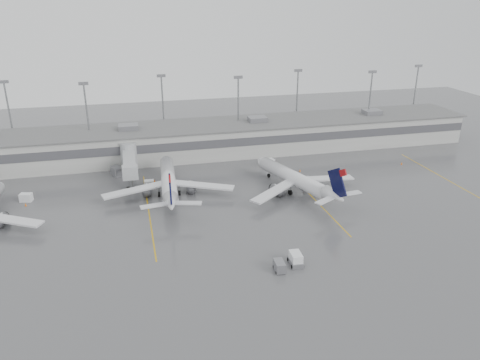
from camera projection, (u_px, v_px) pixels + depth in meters
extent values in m
plane|color=#525154|center=(265.00, 261.00, 77.14)|extent=(260.00, 260.00, 0.00)
cube|color=#A6A6A1|center=(205.00, 140.00, 128.00)|extent=(150.00, 16.00, 8.00)
cube|color=#47474C|center=(210.00, 145.00, 120.37)|extent=(150.00, 0.15, 2.20)
cube|color=#606060|center=(204.00, 125.00, 126.51)|extent=(152.00, 17.00, 0.30)
cube|color=slate|center=(372.00, 112.00, 137.37)|extent=(5.00, 4.00, 1.30)
cylinder|color=gray|center=(11.00, 121.00, 123.22)|extent=(0.44, 0.44, 20.00)
cube|color=slate|center=(4.00, 82.00, 119.46)|extent=(2.40, 0.50, 0.80)
cylinder|color=gray|center=(88.00, 123.00, 120.91)|extent=(0.44, 0.44, 20.00)
cube|color=slate|center=(83.00, 83.00, 117.15)|extent=(2.40, 0.50, 0.80)
cylinder|color=gray|center=(163.00, 112.00, 132.13)|extent=(0.44, 0.44, 20.00)
cube|color=slate|center=(161.00, 76.00, 128.37)|extent=(2.40, 0.50, 0.80)
cylinder|color=gray|center=(238.00, 114.00, 129.82)|extent=(0.44, 0.44, 20.00)
cube|color=slate|center=(238.00, 77.00, 126.06)|extent=(2.40, 0.50, 0.80)
cylinder|color=gray|center=(297.00, 105.00, 141.04)|extent=(0.44, 0.44, 20.00)
cube|color=slate|center=(298.00, 70.00, 137.28)|extent=(2.40, 0.50, 0.80)
cylinder|color=gray|center=(369.00, 107.00, 138.73)|extent=(0.44, 0.44, 20.00)
cube|color=slate|center=(373.00, 72.00, 134.97)|extent=(2.40, 0.50, 0.80)
cylinder|color=gray|center=(414.00, 98.00, 149.95)|extent=(0.44, 0.44, 20.00)
cube|color=slate|center=(419.00, 66.00, 146.19)|extent=(2.40, 0.50, 0.80)
cylinder|color=#929496|center=(129.00, 156.00, 116.40)|extent=(4.00, 4.00, 7.00)
cube|color=#929496|center=(129.00, 161.00, 110.24)|extent=(2.80, 13.00, 2.60)
cube|color=#929496|center=(130.00, 172.00, 103.47)|extent=(3.40, 2.40, 3.00)
cylinder|color=gray|center=(131.00, 184.00, 104.54)|extent=(0.70, 0.70, 2.80)
cube|color=black|center=(132.00, 189.00, 104.93)|extent=(2.20, 1.20, 0.70)
cube|color=#D29D0C|center=(149.00, 211.00, 94.90)|extent=(0.25, 40.00, 0.01)
cube|color=#D29D0C|center=(310.00, 195.00, 102.69)|extent=(0.25, 40.00, 0.01)
cube|color=#D29D0C|center=(449.00, 181.00, 110.49)|extent=(0.25, 40.00, 0.01)
cone|color=silver|center=(0.00, 186.00, 99.64)|extent=(3.40, 3.23, 3.01)
cube|color=silver|center=(9.00, 220.00, 86.42)|extent=(12.86, 8.16, 0.35)
cylinder|color=silver|center=(168.00, 179.00, 102.82)|extent=(4.53, 23.11, 3.13)
cone|color=silver|center=(166.00, 160.00, 114.66)|extent=(3.30, 3.11, 3.13)
cone|color=silver|center=(171.00, 203.00, 89.98)|extent=(3.45, 5.40, 3.13)
cube|color=silver|center=(134.00, 190.00, 99.24)|extent=(13.82, 6.02, 0.37)
cube|color=silver|center=(203.00, 185.00, 101.68)|extent=(13.62, 7.50, 0.37)
cube|color=black|center=(170.00, 190.00, 88.39)|extent=(0.67, 5.89, 6.83)
cube|color=maroon|center=(170.00, 179.00, 86.14)|extent=(0.44, 2.13, 1.98)
cylinder|color=black|center=(167.00, 175.00, 112.39)|extent=(0.42, 0.96, 0.94)
cylinder|color=black|center=(159.00, 194.00, 101.49)|extent=(0.54, 1.17, 1.15)
cylinder|color=black|center=(179.00, 193.00, 102.23)|extent=(0.54, 1.17, 1.15)
cylinder|color=silver|center=(293.00, 177.00, 104.20)|extent=(9.78, 22.16, 3.04)
cone|color=silver|center=(261.00, 161.00, 114.13)|extent=(3.77, 3.64, 3.04)
cone|color=silver|center=(334.00, 196.00, 93.40)|extent=(4.46, 5.76, 3.04)
cube|color=silver|center=(274.00, 191.00, 98.77)|extent=(12.22, 9.88, 0.35)
cube|color=silver|center=(325.00, 178.00, 105.74)|extent=(13.19, 2.64, 0.35)
cube|color=black|center=(337.00, 183.00, 91.91)|extent=(2.05, 5.53, 6.63)
cube|color=maroon|center=(343.00, 173.00, 89.90)|extent=(0.92, 2.05, 1.93)
cylinder|color=black|center=(269.00, 175.00, 112.36)|extent=(0.62, 0.98, 0.91)
cylinder|color=black|center=(290.00, 192.00, 102.47)|extent=(0.78, 1.20, 1.12)
cylinder|color=black|center=(305.00, 188.00, 104.56)|extent=(0.78, 1.20, 1.12)
cube|color=white|center=(296.00, 259.00, 75.87)|extent=(1.86, 2.83, 2.05)
cube|color=slate|center=(296.00, 262.00, 76.10)|extent=(2.11, 3.29, 0.80)
cylinder|color=black|center=(288.00, 259.00, 77.01)|extent=(0.29, 0.65, 0.64)
cylinder|color=black|center=(299.00, 258.00, 77.32)|extent=(0.29, 0.65, 0.64)
cylinder|color=black|center=(292.00, 267.00, 74.93)|extent=(0.29, 0.65, 0.64)
cylinder|color=black|center=(303.00, 266.00, 75.24)|extent=(0.29, 0.65, 0.64)
cube|color=slate|center=(279.00, 266.00, 74.12)|extent=(1.63, 2.68, 1.58)
cylinder|color=black|center=(274.00, 267.00, 75.09)|extent=(0.23, 0.53, 0.52)
cylinder|color=black|center=(285.00, 272.00, 73.62)|extent=(0.23, 0.53, 0.52)
cube|color=white|center=(26.00, 197.00, 99.21)|extent=(2.73, 2.14, 1.71)
cube|color=white|center=(149.00, 183.00, 106.83)|extent=(2.20, 1.50, 1.52)
cube|color=white|center=(269.00, 163.00, 119.40)|extent=(3.08, 2.49, 1.90)
cube|color=slate|center=(117.00, 171.00, 113.46)|extent=(3.34, 4.01, 2.15)
cone|color=#FD6605|center=(26.00, 205.00, 97.10)|extent=(0.41, 0.41, 0.65)
cone|color=#FD6605|center=(154.00, 181.00, 109.40)|extent=(0.47, 0.47, 0.75)
cone|color=#FD6605|center=(300.00, 170.00, 116.11)|extent=(0.38, 0.38, 0.61)
cone|color=#FD6605|center=(402.00, 163.00, 120.85)|extent=(0.39, 0.39, 0.62)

